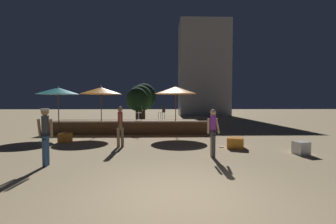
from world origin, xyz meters
TOP-DOWN VIEW (x-y plane):
  - ground_plane at (0.00, 0.00)m, footprint 120.00×120.00m
  - wooden_deck at (-2.39, 10.02)m, footprint 9.78×2.59m
  - patio_umbrella_0 at (-3.89, 8.90)m, footprint 2.39×2.39m
  - patio_umbrella_1 at (0.49, 8.82)m, footprint 2.51×2.51m
  - patio_umbrella_2 at (-6.25, 8.64)m, footprint 2.33×2.33m
  - cube_seat_0 at (2.74, 4.79)m, footprint 0.83×0.83m
  - cube_seat_1 at (4.76, 3.61)m, footprint 0.53×0.53m
  - cube_seat_2 at (-4.94, 6.37)m, footprint 0.58×0.58m
  - person_0 at (-2.09, 5.13)m, footprint 0.29×0.48m
  - person_1 at (-3.77, 2.32)m, footprint 0.45×0.30m
  - person_2 at (1.43, 3.24)m, footprint 0.46×0.29m
  - bistro_chair_0 at (-1.63, 9.38)m, footprint 0.40×0.40m
  - bistro_chair_1 at (-0.27, 10.30)m, footprint 0.47×0.47m
  - frisbee_disc at (2.20, 4.98)m, footprint 0.22×0.22m
  - background_tree_0 at (-2.37, 21.19)m, footprint 2.74×2.74m
  - background_tree_1 at (-2.61, 16.27)m, footprint 1.96×1.96m
  - background_tree_2 at (-2.43, 19.06)m, footprint 1.80×1.80m
  - background_tree_3 at (-2.43, 17.49)m, footprint 2.30×2.30m
  - distant_building at (5.94, 29.45)m, footprint 7.31×4.61m

SIDE VIEW (x-z plane):
  - ground_plane at x=0.00m, z-range 0.00..0.00m
  - frisbee_disc at x=2.20m, z-range 0.00..0.03m
  - cube_seat_2 at x=-4.94m, z-range 0.00..0.43m
  - cube_seat_0 at x=2.74m, z-range 0.00..0.43m
  - cube_seat_1 at x=4.76m, z-range 0.00..0.46m
  - wooden_deck at x=-2.39m, z-range -0.04..0.77m
  - person_2 at x=1.43m, z-range 0.06..1.71m
  - person_0 at x=-2.09m, z-range 0.07..1.80m
  - person_1 at x=-3.77m, z-range 0.11..1.83m
  - bistro_chair_0 at x=-1.63m, z-range 0.90..1.80m
  - bistro_chair_1 at x=-0.27m, z-range 0.90..1.80m
  - background_tree_2 at x=-2.43m, z-range 0.49..3.49m
  - background_tree_1 at x=-2.61m, z-range 0.54..3.82m
  - background_tree_3 at x=-2.43m, z-range 0.52..4.10m
  - background_tree_0 at x=-2.37m, z-range 0.51..4.58m
  - patio_umbrella_2 at x=-6.25m, z-range 1.14..3.96m
  - patio_umbrella_0 at x=-3.89m, z-range 1.15..4.02m
  - patio_umbrella_1 at x=0.49m, z-range 1.15..4.06m
  - distant_building at x=5.94m, z-range 0.00..13.84m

